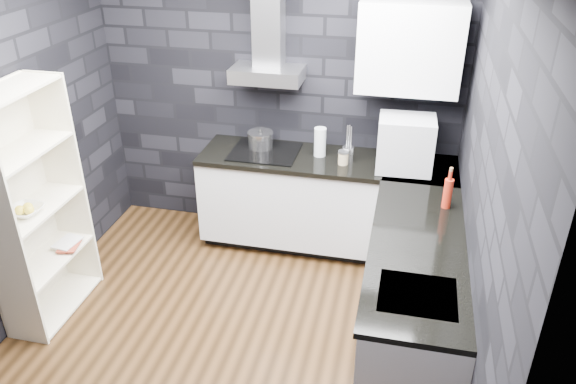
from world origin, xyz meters
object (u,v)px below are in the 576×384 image
(glass_vase, at_px, (320,142))
(red_bottle, at_px, (448,194))
(fruit_bowl, at_px, (26,211))
(pot, at_px, (260,140))
(storage_jar, at_px, (343,158))
(utensil_crock, at_px, (348,154))
(appliance_garage, at_px, (405,144))
(bookshelf, at_px, (35,209))

(glass_vase, relative_size, red_bottle, 1.13)
(fruit_bowl, bearing_deg, pot, 48.64)
(fruit_bowl, bearing_deg, storage_jar, 32.67)
(pot, distance_m, storage_jar, 0.78)
(utensil_crock, height_order, appliance_garage, appliance_garage)
(pot, xyz_separation_m, appliance_garage, (1.25, -0.15, 0.15))
(pot, distance_m, red_bottle, 1.74)
(red_bottle, bearing_deg, glass_vase, 146.88)
(bookshelf, distance_m, fruit_bowl, 0.10)
(appliance_garage, xyz_separation_m, red_bottle, (0.33, -0.57, -0.11))
(fruit_bowl, bearing_deg, bookshelf, 90.00)
(pot, height_order, red_bottle, red_bottle)
(glass_vase, xyz_separation_m, appliance_garage, (0.71, -0.11, 0.10))
(utensil_crock, height_order, bookshelf, bookshelf)
(glass_vase, xyz_separation_m, bookshelf, (-1.85, -1.36, -0.13))
(pot, distance_m, glass_vase, 0.54)
(storage_jar, distance_m, utensil_crock, 0.08)
(storage_jar, bearing_deg, utensil_crock, 67.99)
(utensil_crock, bearing_deg, glass_vase, 167.78)
(storage_jar, relative_size, red_bottle, 0.46)
(glass_vase, height_order, storage_jar, glass_vase)
(glass_vase, distance_m, storage_jar, 0.26)
(storage_jar, bearing_deg, pot, 167.90)
(storage_jar, height_order, appliance_garage, appliance_garage)
(storage_jar, distance_m, fruit_bowl, 2.46)
(pot, height_order, glass_vase, glass_vase)
(fruit_bowl, bearing_deg, red_bottle, 14.92)
(pot, relative_size, bookshelf, 0.12)
(glass_vase, distance_m, fruit_bowl, 2.35)
(glass_vase, height_order, fruit_bowl, glass_vase)
(pot, relative_size, red_bottle, 0.97)
(glass_vase, bearing_deg, fruit_bowl, -141.82)
(pot, relative_size, storage_jar, 2.10)
(appliance_garage, bearing_deg, fruit_bowl, -154.72)
(glass_vase, distance_m, appliance_garage, 0.73)
(appliance_garage, distance_m, bookshelf, 2.86)
(pot, height_order, fruit_bowl, pot)
(red_bottle, bearing_deg, appliance_garage, 120.27)
(red_bottle, height_order, bookshelf, bookshelf)
(pot, height_order, utensil_crock, pot)
(appliance_garage, height_order, red_bottle, appliance_garage)
(glass_vase, bearing_deg, storage_jar, -30.10)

